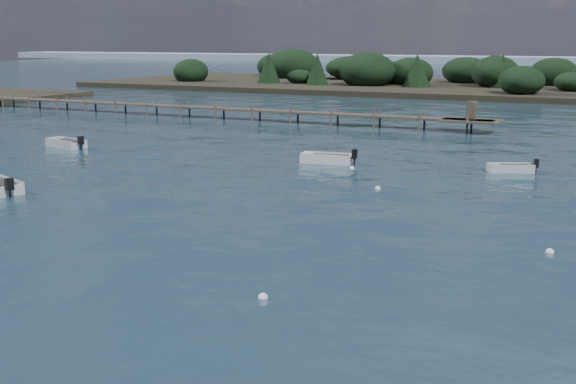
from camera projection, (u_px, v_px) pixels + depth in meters
The scene contains 10 objects.
ground at pixel (457, 117), 75.48m from camera, with size 400.00×400.00×0.00m, color #172936.
tender_far_white at pixel (327, 160), 47.45m from camera, with size 3.77×1.74×1.27m.
tender_far_grey at pixel (66, 145), 54.42m from camera, with size 3.97×2.23×1.26m.
tender_far_grey_b at pixel (510, 170), 44.22m from camera, with size 3.04×2.09×1.04m.
buoy_b at pixel (263, 298), 22.75m from camera, with size 0.32×0.32×0.32m, color white.
buoy_d at pixel (550, 252), 27.58m from camera, with size 0.32×0.32×0.32m, color white.
buoy_e at pixel (352, 169), 45.41m from camera, with size 0.32×0.32×0.32m, color white.
buoy_extra_a at pixel (378, 189), 39.29m from camera, with size 0.32×0.32×0.32m, color white.
jetty at pixel (219, 109), 74.13m from camera, with size 64.50×3.20×3.40m.
distant_haze at pixel (321, 61), 263.55m from camera, with size 280.00×20.00×2.40m, color #8C9AAD.
Camera 1 is at (17.40, -15.55, 8.00)m, focal length 45.00 mm.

